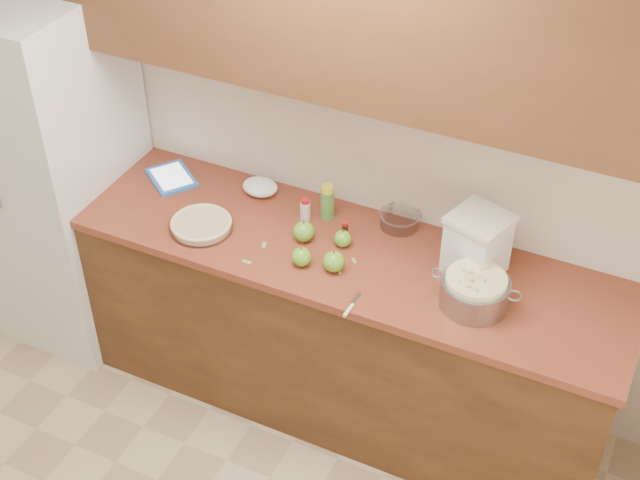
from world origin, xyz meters
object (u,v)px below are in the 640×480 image
at_px(colander, 475,291).
at_px(flour_canister, 477,244).
at_px(tablet, 171,178).
at_px(pie, 201,225).

distance_m(colander, flour_canister, 0.22).
relative_size(flour_canister, tablet, 0.92).
bearing_deg(tablet, pie, -2.77).
xyz_separation_m(pie, flour_canister, (1.15, 0.25, 0.12)).
distance_m(pie, flour_canister, 1.19).
relative_size(pie, flour_canister, 1.00).
bearing_deg(flour_canister, pie, -167.88).
distance_m(pie, tablet, 0.42).
xyz_separation_m(colander, flour_canister, (-0.06, 0.20, 0.07)).
bearing_deg(flour_canister, colander, -72.63).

